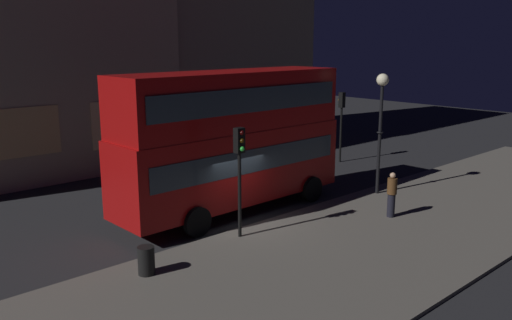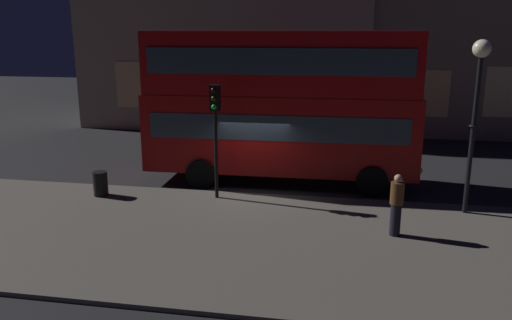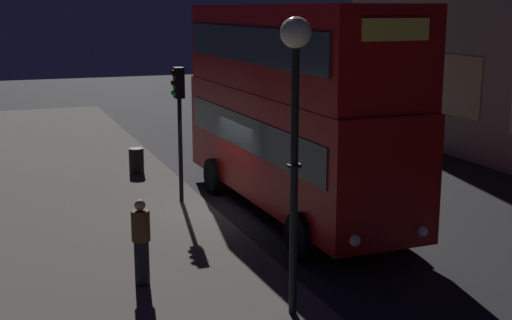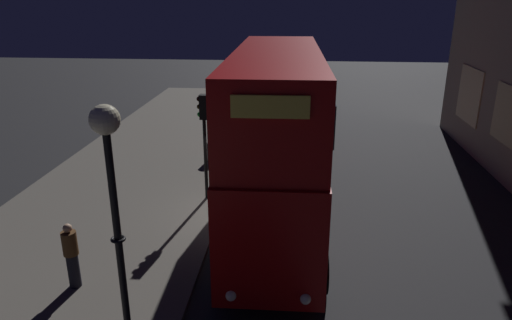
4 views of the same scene
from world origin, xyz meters
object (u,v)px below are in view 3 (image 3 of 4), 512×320
Objects in this scene: double_decker_bus at (290,100)px; pedestrian at (141,241)px; litter_bin at (136,161)px; traffic_light_near_kerb at (179,106)px; street_lamp at (295,95)px.

double_decker_bus reaches higher than pedestrian.
pedestrian is 2.09× the size of litter_bin.
litter_bin is (-9.67, 1.83, -0.48)m from pedestrian.
traffic_light_near_kerb is (-1.80, -2.59, -0.27)m from double_decker_bus.
double_decker_bus is 12.07× the size of litter_bin.
street_lamp reaches higher than pedestrian.
double_decker_bus is 6.59m from pedestrian.
pedestrian is at bearing -10.70° from litter_bin.
pedestrian is at bearing -52.57° from double_decker_bus.
traffic_light_near_kerb is at bearing 6.72° from litter_bin.
street_lamp is 6.29× the size of litter_bin.
street_lamp is at bearing 153.62° from pedestrian.
double_decker_bus is 7.05m from litter_bin.
pedestrian is (3.88, -4.89, -2.13)m from double_decker_bus.
traffic_light_near_kerb is 2.18× the size of pedestrian.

